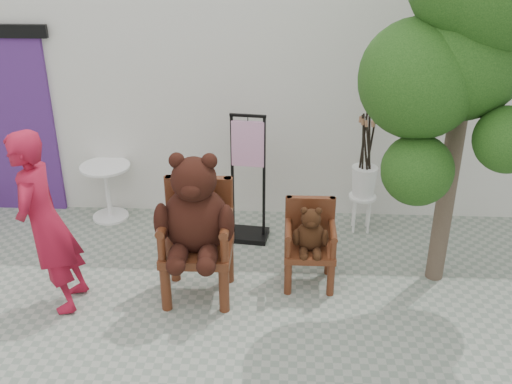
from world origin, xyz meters
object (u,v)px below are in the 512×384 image
tree (492,16)px  stool_bucket (364,181)px  display_stand (248,193)px  chair_big (196,219)px  person (45,224)px  cafe_table (107,185)px  chair_small (310,237)px

tree → stool_bucket: bearing=122.4°
display_stand → chair_big: bearing=-103.7°
display_stand → tree: (2.08, -0.94, 2.13)m
person → cafe_table: 1.84m
chair_big → display_stand: 1.25m
person → stool_bucket: person is taller
chair_big → tree: tree is taller
chair_big → person: bearing=-170.7°
person → tree: size_ratio=0.48×
chair_big → tree: 3.13m
chair_big → display_stand: bearing=69.6°
chair_big → cafe_table: 2.09m
chair_big → chair_small: 1.18m
stool_bucket → tree: bearing=-57.6°
tree → cafe_table: bearing=160.7°
person → stool_bucket: size_ratio=1.23×
chair_big → stool_bucket: bearing=38.6°
stool_bucket → person: bearing=-152.4°
chair_small → stool_bucket: 1.31m
chair_small → cafe_table: 2.75m
chair_small → display_stand: 1.10m
chair_big → tree: size_ratio=0.41×
chair_big → display_stand: (0.43, 1.15, -0.27)m
person → display_stand: 2.27m
tree → display_stand: bearing=155.8°
display_stand → stool_bucket: display_stand is taller
person → tree: tree is taller
person → display_stand: bearing=127.3°
stool_bucket → tree: tree is taller
chair_big → chair_small: (1.10, 0.28, -0.32)m
display_stand → stool_bucket: bearing=17.6°
chair_big → stool_bucket: chair_big is taller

